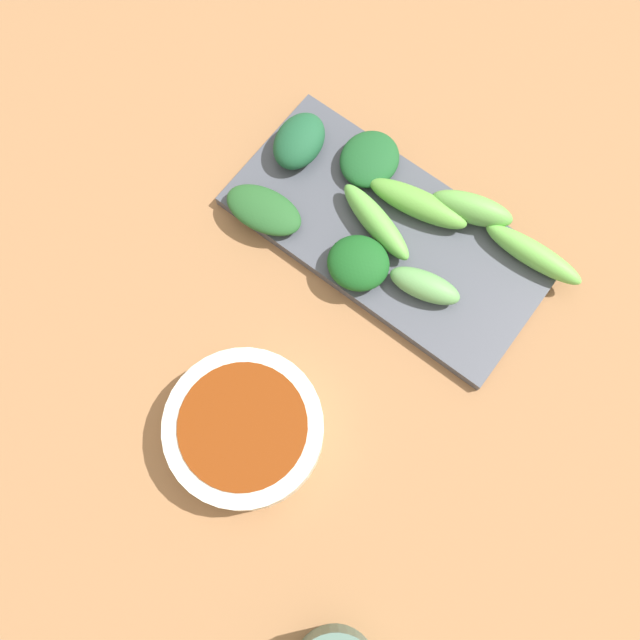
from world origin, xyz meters
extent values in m
cube|color=#976842|center=(0.00, 0.00, 0.01)|extent=(2.10, 2.10, 0.02)
cylinder|color=silver|center=(-0.15, -0.03, 0.04)|extent=(0.13, 0.13, 0.03)
cylinder|color=#762C08|center=(-0.15, -0.03, 0.04)|extent=(0.11, 0.11, 0.02)
cube|color=#474A55|center=(0.07, -0.02, 0.03)|extent=(0.14, 0.30, 0.01)
ellipsoid|color=#63A058|center=(0.04, -0.08, 0.04)|extent=(0.04, 0.07, 0.02)
ellipsoid|color=#17541E|center=(0.02, -0.02, 0.05)|extent=(0.07, 0.07, 0.03)
ellipsoid|color=#1B5326|center=(0.11, 0.03, 0.04)|extent=(0.07, 0.06, 0.02)
ellipsoid|color=#1C5232|center=(0.09, 0.10, 0.05)|extent=(0.07, 0.05, 0.03)
ellipsoid|color=#6CB94B|center=(0.12, -0.14, 0.04)|extent=(0.03, 0.10, 0.02)
ellipsoid|color=#255928|center=(0.01, 0.08, 0.04)|extent=(0.05, 0.08, 0.02)
ellipsoid|color=#66AC4B|center=(0.13, -0.07, 0.05)|extent=(0.05, 0.08, 0.03)
ellipsoid|color=#66B54A|center=(0.06, -0.01, 0.04)|extent=(0.05, 0.09, 0.03)
ellipsoid|color=#5FA23E|center=(0.10, -0.03, 0.04)|extent=(0.04, 0.10, 0.02)
camera|label=1|loc=(-0.18, -0.13, 0.61)|focal=38.36mm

